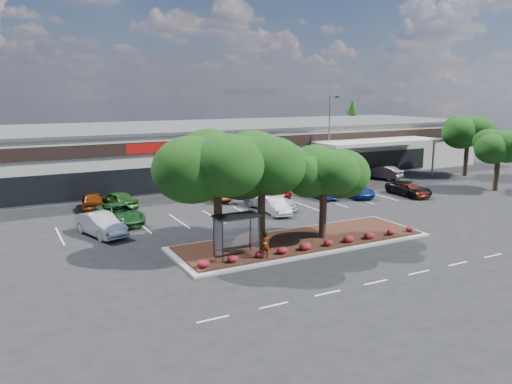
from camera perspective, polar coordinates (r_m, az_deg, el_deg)
name	(u,v)px	position (r m, az deg, el deg)	size (l,w,h in m)	color
ground	(363,255)	(32.64, 12.08, -7.03)	(160.00, 160.00, 0.00)	black
retail_store	(182,151)	(61.35, -8.48, 4.69)	(80.40, 25.20, 6.25)	beige
landscape_island	(302,241)	(34.51, 5.25, -5.59)	(18.00, 6.00, 0.26)	#A8A7A3
lane_markings	(278,219)	(40.75, 2.51, -3.08)	(33.12, 20.06, 0.01)	silver
shrub_row	(320,244)	(32.74, 7.27, -5.87)	(17.00, 0.80, 0.50)	maroon
bus_shelter	(236,223)	(30.43, -2.32, -3.60)	(2.75, 1.55, 2.59)	black
island_tree_west	(218,189)	(31.18, -4.41, 0.32)	(7.20, 7.20, 7.89)	black
island_tree_mid	(262,187)	(33.36, 0.63, 0.58)	(6.60, 6.60, 7.32)	black
island_tree_east	(324,191)	(34.28, 7.72, 0.08)	(5.80, 5.80, 6.50)	black
tree_east_near	(498,160)	(57.49, 25.92, 3.33)	(5.60, 5.60, 6.51)	black
tree_east_far	(467,145)	(66.23, 22.99, 4.97)	(6.40, 6.40, 7.62)	black
conifer_north_east	(352,126)	(86.79, 10.89, 7.43)	(3.96, 3.96, 9.00)	black
person_waiting	(265,245)	(30.29, 1.01, -6.07)	(0.60, 0.39, 1.65)	#594C47
light_pole	(330,144)	(57.64, 8.41, 5.46)	(1.42, 0.74, 9.82)	#A8A7A3
car_0	(100,224)	(37.57, -17.35, -3.56)	(1.73, 4.96, 1.63)	#9EA0A8
car_1	(120,214)	(40.57, -15.30, -2.43)	(2.55, 5.54, 1.54)	#1C4E20
car_3	(274,206)	(42.29, 2.12, -1.57)	(1.48, 4.25, 1.40)	#B7BCC3
car_4	(269,200)	(44.12, 1.52, -0.87)	(2.28, 5.61, 1.63)	silver
car_5	(320,189)	(49.16, 7.33, 0.30)	(1.69, 4.85, 1.60)	navy
car_6	(353,190)	(50.07, 11.02, 0.26)	(2.30, 4.99, 1.39)	navy
car_7	(411,190)	(51.42, 17.29, 0.23)	(1.63, 4.04, 1.38)	maroon
car_8	(409,189)	(51.96, 17.07, 0.37)	(2.33, 5.05, 1.40)	black
car_9	(93,201)	(46.08, -18.17, -0.95)	(1.84, 4.58, 1.56)	#6A2908
car_10	(117,200)	(45.73, -15.56, -0.87)	(1.88, 4.68, 1.60)	#224F1C
car_11	(217,193)	(47.65, -4.51, -0.11)	(1.49, 4.29, 1.41)	maroon
car_12	(268,191)	(48.48, 1.43, 0.16)	(2.45, 5.32, 1.48)	maroon
car_13	(226,185)	(51.09, -3.40, 0.81)	(2.70, 5.86, 1.63)	#525259
car_15	(338,180)	(55.60, 9.34, 1.42)	(2.31, 5.02, 1.39)	#58575E
car_16	(347,177)	(57.06, 10.38, 1.72)	(1.65, 4.74, 1.56)	maroon
car_17	(382,172)	(61.19, 14.17, 2.21)	(1.67, 4.78, 1.58)	#55555C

